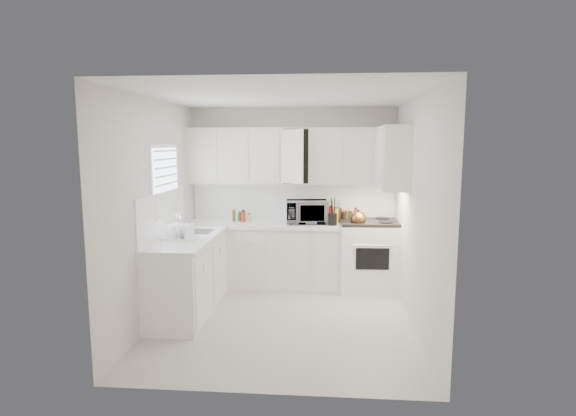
# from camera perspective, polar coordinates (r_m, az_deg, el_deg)

# --- Properties ---
(floor) EXTENTS (3.20, 3.20, 0.00)m
(floor) POSITION_cam_1_polar(r_m,az_deg,el_deg) (5.56, -0.59, -13.89)
(floor) COLOR beige
(floor) RESTS_ON ground
(ceiling) EXTENTS (3.20, 3.20, 0.00)m
(ceiling) POSITION_cam_1_polar(r_m,az_deg,el_deg) (5.19, -0.63, 13.82)
(ceiling) COLOR white
(ceiling) RESTS_ON ground
(wall_back) EXTENTS (3.00, 0.00, 3.00)m
(wall_back) POSITION_cam_1_polar(r_m,az_deg,el_deg) (6.80, 0.60, 1.48)
(wall_back) COLOR silver
(wall_back) RESTS_ON ground
(wall_front) EXTENTS (3.00, 0.00, 3.00)m
(wall_front) POSITION_cam_1_polar(r_m,az_deg,el_deg) (3.65, -2.88, -4.29)
(wall_front) COLOR silver
(wall_front) RESTS_ON ground
(wall_left) EXTENTS (0.00, 3.20, 3.20)m
(wall_left) POSITION_cam_1_polar(r_m,az_deg,el_deg) (5.56, -16.21, -0.33)
(wall_left) COLOR silver
(wall_left) RESTS_ON ground
(wall_right) EXTENTS (0.00, 3.20, 3.20)m
(wall_right) POSITION_cam_1_polar(r_m,az_deg,el_deg) (5.30, 15.76, -0.71)
(wall_right) COLOR silver
(wall_right) RESTS_ON ground
(window_blinds) EXTENTS (0.06, 0.96, 1.06)m
(window_blinds) POSITION_cam_1_polar(r_m,az_deg,el_deg) (5.85, -14.91, 2.59)
(window_blinds) COLOR white
(window_blinds) RESTS_ON wall_left
(lower_cabinets_back) EXTENTS (2.22, 0.60, 0.90)m
(lower_cabinets_back) POSITION_cam_1_polar(r_m,az_deg,el_deg) (6.70, -2.93, -6.03)
(lower_cabinets_back) COLOR silver
(lower_cabinets_back) RESTS_ON floor
(lower_cabinets_left) EXTENTS (0.60, 1.60, 0.90)m
(lower_cabinets_left) POSITION_cam_1_polar(r_m,az_deg,el_deg) (5.83, -12.38, -8.38)
(lower_cabinets_left) COLOR silver
(lower_cabinets_left) RESTS_ON floor
(countertop_back) EXTENTS (2.24, 0.64, 0.05)m
(countertop_back) POSITION_cam_1_polar(r_m,az_deg,el_deg) (6.59, -2.98, -2.04)
(countertop_back) COLOR white
(countertop_back) RESTS_ON lower_cabinets_back
(countertop_left) EXTENTS (0.64, 1.62, 0.05)m
(countertop_left) POSITION_cam_1_polar(r_m,az_deg,el_deg) (5.71, -12.43, -3.80)
(countertop_left) COLOR white
(countertop_left) RESTS_ON lower_cabinets_left
(backsplash_back) EXTENTS (2.98, 0.02, 0.55)m
(backsplash_back) POSITION_cam_1_polar(r_m,az_deg,el_deg) (6.80, 0.60, 0.84)
(backsplash_back) COLOR white
(backsplash_back) RESTS_ON wall_back
(backsplash_left) EXTENTS (0.02, 1.60, 0.55)m
(backsplash_left) POSITION_cam_1_polar(r_m,az_deg,el_deg) (5.75, -15.38, -0.78)
(backsplash_left) COLOR white
(backsplash_left) RESTS_ON wall_left
(upper_cabinets_back) EXTENTS (3.00, 0.33, 0.80)m
(upper_cabinets_back) POSITION_cam_1_polar(r_m,az_deg,el_deg) (6.62, 0.51, 3.04)
(upper_cabinets_back) COLOR silver
(upper_cabinets_back) RESTS_ON wall_back
(upper_cabinets_right) EXTENTS (0.33, 0.90, 0.80)m
(upper_cabinets_right) POSITION_cam_1_polar(r_m,az_deg,el_deg) (6.05, 12.81, 2.36)
(upper_cabinets_right) COLOR silver
(upper_cabinets_right) RESTS_ON wall_right
(sink) EXTENTS (0.42, 0.38, 0.30)m
(sink) POSITION_cam_1_polar(r_m,az_deg,el_deg) (6.01, -11.50, -1.77)
(sink) COLOR gray
(sink) RESTS_ON countertop_left
(stove) EXTENTS (0.85, 0.71, 1.28)m
(stove) POSITION_cam_1_polar(r_m,az_deg,el_deg) (6.62, 10.11, -4.64)
(stove) COLOR white
(stove) RESTS_ON floor
(tea_kettle) EXTENTS (0.31, 0.27, 0.25)m
(tea_kettle) POSITION_cam_1_polar(r_m,az_deg,el_deg) (6.36, 8.73, -1.20)
(tea_kettle) COLOR brown
(tea_kettle) RESTS_ON stove
(frying_pan) EXTENTS (0.28, 0.43, 0.04)m
(frying_pan) POSITION_cam_1_polar(r_m,az_deg,el_deg) (6.73, 11.58, -1.65)
(frying_pan) COLOR black
(frying_pan) RESTS_ON stove
(microwave) EXTENTS (0.61, 0.39, 0.39)m
(microwave) POSITION_cam_1_polar(r_m,az_deg,el_deg) (6.52, 2.38, -0.17)
(microwave) COLOR gray
(microwave) RESTS_ON countertop_back
(rice_cooker) EXTENTS (0.26, 0.26, 0.25)m
(rice_cooker) POSITION_cam_1_polar(r_m,az_deg,el_deg) (6.65, 0.89, -0.64)
(rice_cooker) COLOR white
(rice_cooker) RESTS_ON countertop_back
(paper_towel) EXTENTS (0.12, 0.12, 0.27)m
(paper_towel) POSITION_cam_1_polar(r_m,az_deg,el_deg) (6.75, 0.29, -0.41)
(paper_towel) COLOR white
(paper_towel) RESTS_ON countertop_back
(utensil_crock) EXTENTS (0.16, 0.16, 0.40)m
(utensil_crock) POSITION_cam_1_polar(r_m,az_deg,el_deg) (6.36, 5.60, -0.39)
(utensil_crock) COLOR black
(utensil_crock) RESTS_ON countertop_back
(dish_rack) EXTENTS (0.41, 0.33, 0.21)m
(dish_rack) POSITION_cam_1_polar(r_m,az_deg,el_deg) (5.57, -13.37, -2.78)
(dish_rack) COLOR white
(dish_rack) RESTS_ON countertop_left
(spice_left_0) EXTENTS (0.06, 0.06, 0.13)m
(spice_left_0) POSITION_cam_1_polar(r_m,az_deg,el_deg) (6.77, -6.70, -1.03)
(spice_left_0) COLOR brown
(spice_left_0) RESTS_ON countertop_back
(spice_left_1) EXTENTS (0.06, 0.06, 0.13)m
(spice_left_1) POSITION_cam_1_polar(r_m,az_deg,el_deg) (6.67, -6.22, -1.16)
(spice_left_1) COLOR #2A6120
(spice_left_1) RESTS_ON countertop_back
(spice_left_2) EXTENTS (0.06, 0.06, 0.13)m
(spice_left_2) POSITION_cam_1_polar(r_m,az_deg,el_deg) (6.75, -5.45, -1.05)
(spice_left_2) COLOR red
(spice_left_2) RESTS_ON countertop_back
(spice_left_3) EXTENTS (0.06, 0.06, 0.13)m
(spice_left_3) POSITION_cam_1_polar(r_m,az_deg,el_deg) (6.65, -4.95, -1.18)
(spice_left_3) COLOR #C9DF34
(spice_left_3) RESTS_ON countertop_back
(sauce_right_0) EXTENTS (0.06, 0.06, 0.19)m
(sauce_right_0) POSITION_cam_1_polar(r_m,az_deg,el_deg) (6.68, 5.49, -0.88)
(sauce_right_0) COLOR red
(sauce_right_0) RESTS_ON countertop_back
(sauce_right_1) EXTENTS (0.06, 0.06, 0.19)m
(sauce_right_1) POSITION_cam_1_polar(r_m,az_deg,el_deg) (6.62, 5.97, -0.97)
(sauce_right_1) COLOR #C9DF34
(sauce_right_1) RESTS_ON countertop_back
(sauce_right_2) EXTENTS (0.06, 0.06, 0.19)m
(sauce_right_2) POSITION_cam_1_polar(r_m,az_deg,el_deg) (6.68, 6.43, -0.89)
(sauce_right_2) COLOR maroon
(sauce_right_2) RESTS_ON countertop_back
(sauce_right_3) EXTENTS (0.06, 0.06, 0.19)m
(sauce_right_3) POSITION_cam_1_polar(r_m,az_deg,el_deg) (6.63, 6.92, -0.98)
(sauce_right_3) COLOR black
(sauce_right_3) RESTS_ON countertop_back
(sauce_right_4) EXTENTS (0.06, 0.06, 0.19)m
(sauce_right_4) POSITION_cam_1_polar(r_m,az_deg,el_deg) (6.69, 7.37, -0.90)
(sauce_right_4) COLOR brown
(sauce_right_4) RESTS_ON countertop_back
(sauce_right_5) EXTENTS (0.06, 0.06, 0.19)m
(sauce_right_5) POSITION_cam_1_polar(r_m,az_deg,el_deg) (6.63, 7.87, -0.99)
(sauce_right_5) COLOR #2A6120
(sauce_right_5) RESTS_ON countertop_back
(sauce_right_6) EXTENTS (0.06, 0.06, 0.19)m
(sauce_right_6) POSITION_cam_1_polar(r_m,az_deg,el_deg) (6.69, 8.31, -0.91)
(sauce_right_6) COLOR red
(sauce_right_6) RESTS_ON countertop_back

